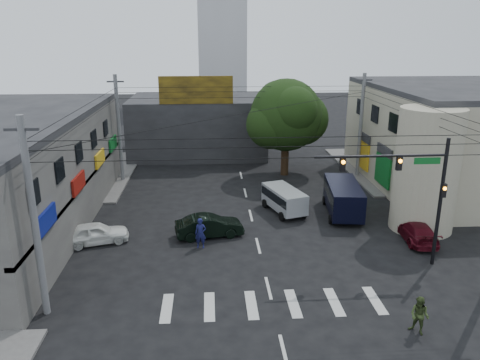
{
  "coord_description": "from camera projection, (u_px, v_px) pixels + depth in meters",
  "views": [
    {
      "loc": [
        -2.86,
        -23.88,
        12.28
      ],
      "look_at": [
        -0.97,
        4.0,
        3.6
      ],
      "focal_mm": 35.0,
      "sensor_mm": 36.0,
      "label": 1
    }
  ],
  "objects": [
    {
      "name": "utility_pole_far_left",
      "position": [
        119.0,
        129.0,
        39.79
      ],
      "size": [
        0.32,
        0.32,
        9.2
      ],
      "primitive_type": "cylinder",
      "color": "#59595B",
      "rests_on": "ground"
    },
    {
      "name": "ground",
      "position": [
        262.0,
        261.0,
        26.58
      ],
      "size": [
        160.0,
        160.0,
        0.0
      ],
      "primitive_type": "plane",
      "color": "black",
      "rests_on": "ground"
    },
    {
      "name": "billboard",
      "position": [
        196.0,
        90.0,
        44.26
      ],
      "size": [
        7.0,
        0.3,
        2.6
      ],
      "primitive_type": "cube",
      "color": "olive",
      "rests_on": "building_far"
    },
    {
      "name": "utility_pole_near_left",
      "position": [
        34.0,
        220.0,
        20.25
      ],
      "size": [
        0.32,
        0.32,
        9.2
      ],
      "primitive_type": "cylinder",
      "color": "#59595B",
      "rests_on": "ground"
    },
    {
      "name": "utility_pole_far_right",
      "position": [
        361.0,
        126.0,
        41.14
      ],
      "size": [
        0.32,
        0.32,
        9.2
      ],
      "primitive_type": "cylinder",
      "color": "#59595B",
      "rests_on": "ground"
    },
    {
      "name": "white_compact",
      "position": [
        96.0,
        233.0,
        28.63
      ],
      "size": [
        3.65,
        4.77,
        1.34
      ],
      "primitive_type": "imported",
      "rotation": [
        0.0,
        0.0,
        1.85
      ],
      "color": "white",
      "rests_on": "ground"
    },
    {
      "name": "navy_van",
      "position": [
        343.0,
        199.0,
        33.23
      ],
      "size": [
        6.13,
        3.54,
        2.24
      ],
      "primitive_type": null,
      "rotation": [
        0.0,
        0.0,
        1.44
      ],
      "color": "black",
      "rests_on": "ground"
    },
    {
      "name": "traffic_gantry",
      "position": [
        412.0,
        182.0,
        24.7
      ],
      "size": [
        7.1,
        0.35,
        7.2
      ],
      "color": "black",
      "rests_on": "ground"
    },
    {
      "name": "building_right",
      "position": [
        460.0,
        139.0,
        38.94
      ],
      "size": [
        14.0,
        18.0,
        8.0
      ],
      "primitive_type": "cube",
      "color": "#9D957C",
      "rests_on": "ground"
    },
    {
      "name": "silver_minivan",
      "position": [
        284.0,
        201.0,
        33.59
      ],
      "size": [
        5.11,
        4.11,
        1.77
      ],
      "primitive_type": null,
      "rotation": [
        0.0,
        0.0,
        1.88
      ],
      "color": "#B4B8BC",
      "rests_on": "ground"
    },
    {
      "name": "street_tree",
      "position": [
        286.0,
        115.0,
        41.41
      ],
      "size": [
        6.4,
        6.4,
        8.7
      ],
      "color": "black",
      "rests_on": "ground"
    },
    {
      "name": "building_far",
      "position": [
        198.0,
        125.0,
        50.21
      ],
      "size": [
        14.0,
        10.0,
        6.0
      ],
      "primitive_type": "cube",
      "color": "#232326",
      "rests_on": "ground"
    },
    {
      "name": "maroon_sedan",
      "position": [
        417.0,
        231.0,
        29.04
      ],
      "size": [
        2.37,
        4.5,
        1.23
      ],
      "primitive_type": "imported",
      "rotation": [
        0.0,
        0.0,
        3.06
      ],
      "color": "#490A14",
      "rests_on": "ground"
    },
    {
      "name": "corner_column",
      "position": [
        426.0,
        170.0,
        29.92
      ],
      "size": [
        4.0,
        4.0,
        8.0
      ],
      "primitive_type": "cylinder",
      "color": "#9D957C",
      "rests_on": "ground"
    },
    {
      "name": "pedestrian_olive",
      "position": [
        419.0,
        316.0,
        19.89
      ],
      "size": [
        1.48,
        1.47,
        1.71
      ],
      "primitive_type": "imported",
      "rotation": [
        0.0,
        0.0,
        -0.85
      ],
      "color": "#303F1D",
      "rests_on": "ground"
    },
    {
      "name": "sidewalk_far_left",
      "position": [
        43.0,
        175.0,
        42.55
      ],
      "size": [
        16.0,
        16.0,
        0.15
      ],
      "primitive_type": "cube",
      "color": "#514F4C",
      "rests_on": "ground"
    },
    {
      "name": "sidewalk_far_right",
      "position": [
        427.0,
        168.0,
        44.87
      ],
      "size": [
        16.0,
        16.0,
        0.15
      ],
      "primitive_type": "cube",
      "color": "#514F4C",
      "rests_on": "ground"
    },
    {
      "name": "traffic_officer",
      "position": [
        201.0,
        233.0,
        27.98
      ],
      "size": [
        0.74,
        0.54,
        1.86
      ],
      "primitive_type": "imported",
      "rotation": [
        0.0,
        0.0,
        -0.07
      ],
      "color": "#141648",
      "rests_on": "ground"
    },
    {
      "name": "dark_sedan",
      "position": [
        209.0,
        226.0,
        29.62
      ],
      "size": [
        2.96,
        4.78,
        1.41
      ],
      "primitive_type": "imported",
      "rotation": [
        0.0,
        0.0,
        1.75
      ],
      "color": "black",
      "rests_on": "ground"
    }
  ]
}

